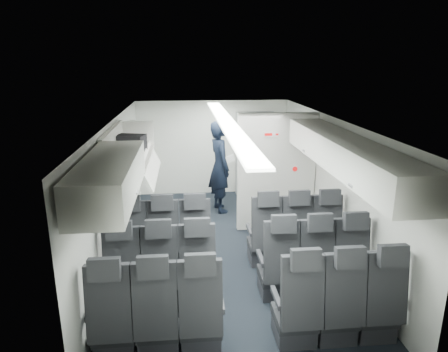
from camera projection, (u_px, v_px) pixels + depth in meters
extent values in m
cube|color=black|center=(226.00, 250.00, 6.59)|extent=(3.40, 6.00, 0.01)
cube|color=silver|center=(227.00, 120.00, 5.99)|extent=(3.40, 6.00, 0.01)
cube|color=silver|center=(213.00, 148.00, 9.16)|extent=(3.40, 0.01, 2.15)
cube|color=silver|center=(263.00, 294.00, 3.43)|extent=(3.40, 0.01, 2.15)
cube|color=silver|center=(117.00, 191.00, 6.13)|extent=(0.01, 6.00, 2.15)
cube|color=silver|center=(331.00, 184.00, 6.45)|extent=(0.01, 6.00, 2.15)
cube|color=white|center=(227.00, 122.00, 6.00)|extent=(0.25, 5.52, 0.03)
cube|color=#252528|center=(135.00, 251.00, 5.95)|extent=(0.44, 0.46, 0.12)
cube|color=#2D2D33|center=(136.00, 261.00, 6.00)|extent=(0.42, 0.42, 0.22)
cube|color=#252528|center=(131.00, 229.00, 5.62)|extent=(0.44, 0.20, 0.80)
cube|color=#252528|center=(129.00, 204.00, 5.46)|extent=(0.30, 0.12, 0.23)
cube|color=#2D2D33|center=(118.00, 235.00, 5.82)|extent=(0.05, 0.40, 0.06)
cube|color=#2D2D33|center=(149.00, 234.00, 5.87)|extent=(0.05, 0.40, 0.06)
cube|color=#252528|center=(165.00, 250.00, 5.99)|extent=(0.44, 0.46, 0.12)
cube|color=#2D2D33|center=(166.00, 259.00, 6.04)|extent=(0.42, 0.42, 0.22)
cube|color=#252528|center=(164.00, 228.00, 5.66)|extent=(0.44, 0.20, 0.80)
cube|color=#252528|center=(162.00, 202.00, 5.50)|extent=(0.30, 0.12, 0.23)
cube|color=#2D2D33|center=(150.00, 234.00, 5.87)|extent=(0.05, 0.40, 0.06)
cube|color=#2D2D33|center=(180.00, 233.00, 5.91)|extent=(0.05, 0.40, 0.06)
cube|color=#252528|center=(195.00, 248.00, 6.04)|extent=(0.44, 0.46, 0.12)
cube|color=#2D2D33|center=(196.00, 258.00, 6.08)|extent=(0.42, 0.42, 0.22)
cube|color=#252528|center=(195.00, 227.00, 5.70)|extent=(0.44, 0.20, 0.80)
cube|color=#252528|center=(195.00, 201.00, 5.54)|extent=(0.30, 0.12, 0.23)
cube|color=#2D2D33|center=(180.00, 233.00, 5.91)|extent=(0.05, 0.40, 0.06)
cube|color=#2D2D33|center=(210.00, 231.00, 5.95)|extent=(0.05, 0.40, 0.06)
cube|color=#252528|center=(263.00, 245.00, 6.14)|extent=(0.44, 0.46, 0.12)
cube|color=#2D2D33|center=(263.00, 255.00, 6.18)|extent=(0.42, 0.42, 0.22)
cube|color=#252528|center=(267.00, 224.00, 5.80)|extent=(0.44, 0.20, 0.80)
cube|color=#252528|center=(268.00, 199.00, 5.64)|extent=(0.30, 0.12, 0.23)
cube|color=#2D2D33|center=(250.00, 230.00, 6.01)|extent=(0.05, 0.40, 0.06)
cube|color=#2D2D33|center=(278.00, 229.00, 6.05)|extent=(0.05, 0.40, 0.06)
cube|color=#252528|center=(292.00, 244.00, 6.18)|extent=(0.44, 0.46, 0.12)
cube|color=#2D2D33|center=(291.00, 253.00, 6.22)|extent=(0.42, 0.42, 0.22)
cube|color=#252528|center=(297.00, 223.00, 5.84)|extent=(0.44, 0.20, 0.80)
cube|color=#252528|center=(299.00, 198.00, 5.68)|extent=(0.30, 0.12, 0.23)
cube|color=#2D2D33|center=(279.00, 229.00, 6.05)|extent=(0.05, 0.40, 0.06)
cube|color=#2D2D33|center=(307.00, 227.00, 6.09)|extent=(0.05, 0.40, 0.06)
cube|color=#252528|center=(320.00, 243.00, 6.22)|extent=(0.44, 0.46, 0.12)
cube|color=#2D2D33|center=(319.00, 252.00, 6.27)|extent=(0.42, 0.42, 0.22)
cube|color=#252528|center=(327.00, 221.00, 5.89)|extent=(0.44, 0.20, 0.80)
cube|color=#252528|center=(330.00, 197.00, 5.73)|extent=(0.30, 0.12, 0.23)
cube|color=#2D2D33|center=(308.00, 227.00, 6.09)|extent=(0.05, 0.40, 0.06)
cube|color=#2D2D33|center=(336.00, 226.00, 6.14)|extent=(0.05, 0.40, 0.06)
cube|color=#252528|center=(127.00, 283.00, 5.09)|extent=(0.44, 0.46, 0.12)
cube|color=#2D2D33|center=(128.00, 294.00, 5.14)|extent=(0.42, 0.42, 0.22)
cube|color=#252528|center=(122.00, 260.00, 4.76)|extent=(0.44, 0.20, 0.80)
cube|color=#252528|center=(119.00, 230.00, 4.60)|extent=(0.30, 0.12, 0.23)
cube|color=#2D2D33|center=(107.00, 265.00, 4.96)|extent=(0.05, 0.40, 0.06)
cube|color=#2D2D33|center=(143.00, 264.00, 5.01)|extent=(0.05, 0.40, 0.06)
cube|color=#252528|center=(163.00, 281.00, 5.13)|extent=(0.44, 0.46, 0.12)
cube|color=#2D2D33|center=(163.00, 292.00, 5.18)|extent=(0.42, 0.42, 0.22)
cube|color=#252528|center=(160.00, 258.00, 4.80)|extent=(0.44, 0.20, 0.80)
cube|color=#252528|center=(158.00, 229.00, 4.64)|extent=(0.30, 0.12, 0.23)
cube|color=#2D2D33|center=(144.00, 264.00, 5.01)|extent=(0.05, 0.40, 0.06)
cube|color=#2D2D33|center=(179.00, 262.00, 5.05)|extent=(0.05, 0.40, 0.06)
cube|color=#252528|center=(198.00, 279.00, 5.18)|extent=(0.44, 0.46, 0.12)
cube|color=#2D2D33|center=(198.00, 290.00, 5.22)|extent=(0.42, 0.42, 0.22)
cube|color=#252528|center=(197.00, 256.00, 4.84)|extent=(0.44, 0.20, 0.80)
cube|color=#252528|center=(197.00, 227.00, 4.68)|extent=(0.30, 0.12, 0.23)
cube|color=#2D2D33|center=(180.00, 262.00, 5.05)|extent=(0.05, 0.40, 0.06)
cube|color=#2D2D33|center=(214.00, 260.00, 5.09)|extent=(0.05, 0.40, 0.06)
cube|color=#252528|center=(276.00, 275.00, 5.28)|extent=(0.44, 0.46, 0.12)
cube|color=#2D2D33|center=(276.00, 286.00, 5.32)|extent=(0.42, 0.42, 0.22)
cube|color=#252528|center=(281.00, 252.00, 4.94)|extent=(0.44, 0.20, 0.80)
cube|color=#252528|center=(284.00, 224.00, 4.78)|extent=(0.30, 0.12, 0.23)
cube|color=#2D2D33|center=(261.00, 258.00, 5.15)|extent=(0.05, 0.40, 0.06)
cube|color=#2D2D33|center=(294.00, 257.00, 5.19)|extent=(0.05, 0.40, 0.06)
cube|color=#252528|center=(309.00, 274.00, 5.32)|extent=(0.44, 0.46, 0.12)
cube|color=#2D2D33|center=(309.00, 284.00, 5.36)|extent=(0.42, 0.42, 0.22)
cube|color=#252528|center=(317.00, 251.00, 4.98)|extent=(0.44, 0.20, 0.80)
cube|color=#252528|center=(320.00, 222.00, 4.82)|extent=(0.30, 0.12, 0.23)
cube|color=#2D2D33|center=(295.00, 256.00, 5.19)|extent=(0.05, 0.40, 0.06)
cube|color=#2D2D33|center=(328.00, 255.00, 5.23)|extent=(0.05, 0.40, 0.06)
cube|color=#252528|center=(342.00, 272.00, 5.36)|extent=(0.44, 0.46, 0.12)
cube|color=#2D2D33|center=(341.00, 282.00, 5.41)|extent=(0.42, 0.42, 0.22)
cube|color=#252528|center=(351.00, 249.00, 5.03)|extent=(0.44, 0.20, 0.80)
cube|color=#252528|center=(356.00, 221.00, 4.87)|extent=(0.30, 0.12, 0.23)
cube|color=#2D2D33|center=(328.00, 255.00, 5.23)|extent=(0.05, 0.40, 0.06)
cube|color=#2D2D33|center=(360.00, 253.00, 5.28)|extent=(0.05, 0.40, 0.06)
cube|color=#252528|center=(116.00, 328.00, 4.23)|extent=(0.44, 0.46, 0.12)
cube|color=#2D2D33|center=(117.00, 341.00, 4.28)|extent=(0.42, 0.42, 0.22)
cube|color=#252528|center=(109.00, 304.00, 3.90)|extent=(0.44, 0.20, 0.80)
cube|color=#252528|center=(104.00, 269.00, 3.74)|extent=(0.30, 0.12, 0.23)
cube|color=#2D2D33|center=(91.00, 308.00, 4.10)|extent=(0.05, 0.40, 0.06)
cube|color=#2D2D33|center=(135.00, 306.00, 4.15)|extent=(0.05, 0.40, 0.06)
cube|color=#252528|center=(158.00, 326.00, 4.27)|extent=(0.44, 0.46, 0.12)
cube|color=#2D2D33|center=(159.00, 338.00, 4.32)|extent=(0.42, 0.42, 0.22)
cube|color=#252528|center=(155.00, 301.00, 3.94)|extent=(0.44, 0.20, 0.80)
cube|color=#252528|center=(153.00, 267.00, 3.78)|extent=(0.30, 0.12, 0.23)
cube|color=#2D2D33|center=(136.00, 306.00, 4.15)|extent=(0.05, 0.40, 0.06)
cube|color=#2D2D33|center=(178.00, 303.00, 4.19)|extent=(0.05, 0.40, 0.06)
cube|color=#252528|center=(200.00, 323.00, 4.32)|extent=(0.44, 0.46, 0.12)
cube|color=#2D2D33|center=(201.00, 336.00, 4.36)|extent=(0.42, 0.42, 0.22)
cube|color=#252528|center=(201.00, 298.00, 3.98)|extent=(0.44, 0.20, 0.80)
cube|color=#252528|center=(200.00, 265.00, 3.82)|extent=(0.30, 0.12, 0.23)
cube|color=#2D2D33|center=(179.00, 303.00, 4.19)|extent=(0.05, 0.40, 0.06)
cube|color=#2D2D33|center=(221.00, 301.00, 4.23)|extent=(0.05, 0.40, 0.06)
cube|color=#252528|center=(294.00, 317.00, 4.42)|extent=(0.44, 0.46, 0.12)
cube|color=#2D2D33|center=(294.00, 329.00, 4.46)|extent=(0.42, 0.42, 0.22)
cube|color=#252528|center=(302.00, 293.00, 4.08)|extent=(0.44, 0.20, 0.80)
cube|color=#252528|center=(306.00, 260.00, 3.92)|extent=(0.30, 0.12, 0.23)
cube|color=#2D2D33|center=(276.00, 298.00, 4.29)|extent=(0.05, 0.40, 0.06)
cube|color=#2D2D33|center=(316.00, 295.00, 4.33)|extent=(0.05, 0.40, 0.06)
cube|color=#252528|center=(334.00, 315.00, 4.46)|extent=(0.44, 0.46, 0.12)
cube|color=#2D2D33|center=(333.00, 327.00, 4.50)|extent=(0.42, 0.42, 0.22)
cube|color=#252528|center=(345.00, 290.00, 4.12)|extent=(0.44, 0.20, 0.80)
cube|color=#252528|center=(350.00, 258.00, 3.96)|extent=(0.30, 0.12, 0.23)
cube|color=#2D2D33|center=(317.00, 295.00, 4.33)|extent=(0.05, 0.40, 0.06)
cube|color=#2D2D33|center=(356.00, 293.00, 4.37)|extent=(0.05, 0.40, 0.06)
cube|color=#252528|center=(372.00, 312.00, 4.50)|extent=(0.44, 0.46, 0.12)
cube|color=#2D2D33|center=(371.00, 324.00, 4.55)|extent=(0.42, 0.42, 0.22)
cube|color=#252528|center=(386.00, 288.00, 4.17)|extent=(0.44, 0.20, 0.80)
cube|color=#252528|center=(393.00, 255.00, 4.01)|extent=(0.30, 0.12, 0.23)
cube|color=#2D2D33|center=(357.00, 293.00, 4.37)|extent=(0.05, 0.40, 0.06)
cube|color=#2D2D33|center=(395.00, 291.00, 4.42)|extent=(0.05, 0.40, 0.06)
cube|color=white|center=(110.00, 178.00, 4.03)|extent=(0.52, 1.80, 0.40)
cylinder|color=slate|center=(136.00, 192.00, 4.10)|extent=(0.04, 0.10, 0.04)
cube|color=#9E9E93|center=(132.00, 157.00, 5.76)|extent=(0.52, 1.70, 0.04)
cube|color=white|center=(113.00, 144.00, 5.68)|extent=(0.06, 1.70, 0.44)
cube|color=white|center=(123.00, 157.00, 4.91)|extent=(0.52, 0.04, 0.40)
cube|color=white|center=(137.00, 133.00, 6.49)|extent=(0.52, 0.04, 0.40)
cube|color=white|center=(150.00, 164.00, 5.81)|extent=(0.21, 1.61, 0.38)
cube|color=white|center=(375.00, 171.00, 4.30)|extent=(0.52, 1.80, 0.40)
cylinder|color=slate|center=(351.00, 186.00, 4.32)|extent=(0.04, 0.10, 0.04)
cube|color=white|center=(321.00, 140.00, 5.97)|extent=(0.52, 1.70, 0.40)
cylinder|color=slate|center=(304.00, 151.00, 5.99)|extent=(0.04, 0.10, 0.04)
cube|color=silver|center=(276.00, 172.00, 7.15)|extent=(1.40, 0.12, 2.13)
cube|color=white|center=(271.00, 134.00, 6.87)|extent=(0.24, 0.01, 0.10)
cube|color=red|center=(268.00, 135.00, 6.86)|extent=(0.13, 0.01, 0.04)
cube|color=red|center=(277.00, 134.00, 6.87)|extent=(0.05, 0.01, 0.03)
cylinder|color=white|center=(295.00, 169.00, 7.09)|extent=(0.11, 0.01, 0.11)
cylinder|color=red|center=(295.00, 169.00, 7.08)|extent=(0.09, 0.01, 0.09)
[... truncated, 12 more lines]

